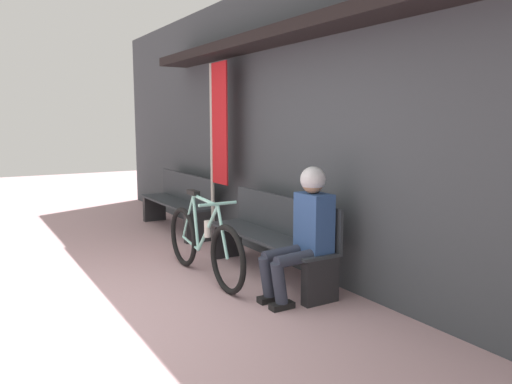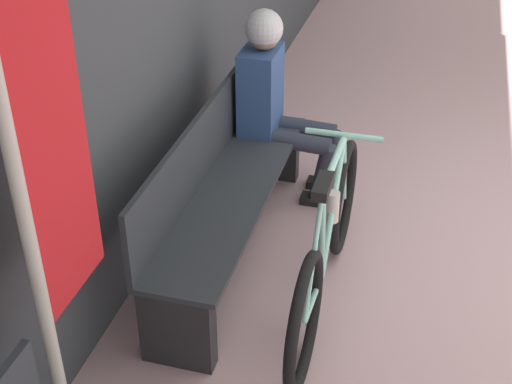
{
  "view_description": "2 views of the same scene",
  "coord_description": "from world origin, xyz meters",
  "px_view_note": "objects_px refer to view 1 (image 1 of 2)",
  "views": [
    {
      "loc": [
        4.04,
        -0.8,
        1.63
      ],
      "look_at": [
        -0.2,
        1.74,
        0.92
      ],
      "focal_mm": 35.0,
      "sensor_mm": 36.0,
      "label": 1
    },
    {
      "loc": [
        -3.45,
        0.89,
        2.54
      ],
      "look_at": [
        -0.52,
        1.7,
        0.61
      ],
      "focal_mm": 50.0,
      "sensor_mm": 36.0,
      "label": 2
    }
  ],
  "objects_px": {
    "person_seated": "(305,225)",
    "banner_pole": "(217,134)",
    "bicycle": "(203,244)",
    "park_bench_far": "(177,203)",
    "park_bench_near": "(272,238)"
  },
  "relations": [
    {
      "from": "person_seated",
      "to": "banner_pole",
      "type": "distance_m",
      "value": 2.35
    },
    {
      "from": "bicycle",
      "to": "person_seated",
      "type": "height_order",
      "value": "person_seated"
    },
    {
      "from": "bicycle",
      "to": "park_bench_far",
      "type": "distance_m",
      "value": 2.41
    },
    {
      "from": "person_seated",
      "to": "park_bench_far",
      "type": "height_order",
      "value": "person_seated"
    },
    {
      "from": "park_bench_near",
      "to": "person_seated",
      "type": "height_order",
      "value": "person_seated"
    },
    {
      "from": "bicycle",
      "to": "person_seated",
      "type": "xyz_separation_m",
      "value": [
        1.04,
        0.53,
        0.33
      ]
    },
    {
      "from": "park_bench_near",
      "to": "banner_pole",
      "type": "height_order",
      "value": "banner_pole"
    },
    {
      "from": "bicycle",
      "to": "park_bench_far",
      "type": "height_order",
      "value": "bicycle"
    },
    {
      "from": "park_bench_near",
      "to": "bicycle",
      "type": "xyz_separation_m",
      "value": [
        -0.3,
        -0.65,
        -0.04
      ]
    },
    {
      "from": "person_seated",
      "to": "park_bench_far",
      "type": "xyz_separation_m",
      "value": [
        -3.35,
        0.12,
        -0.29
      ]
    },
    {
      "from": "park_bench_near",
      "to": "park_bench_far",
      "type": "height_order",
      "value": "same"
    },
    {
      "from": "park_bench_near",
      "to": "banner_pole",
      "type": "bearing_deg",
      "value": 175.74
    },
    {
      "from": "park_bench_far",
      "to": "banner_pole",
      "type": "height_order",
      "value": "banner_pole"
    },
    {
      "from": "park_bench_near",
      "to": "person_seated",
      "type": "xyz_separation_m",
      "value": [
        0.74,
        -0.12,
        0.29
      ]
    },
    {
      "from": "park_bench_near",
      "to": "person_seated",
      "type": "bearing_deg",
      "value": -8.96
    }
  ]
}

